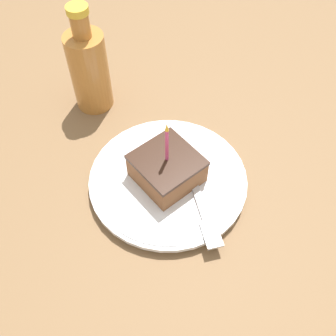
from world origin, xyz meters
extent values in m
cube|color=brown|center=(0.00, 0.00, -0.02)|extent=(2.40, 2.40, 0.04)
cylinder|color=silver|center=(-0.01, 0.02, 0.01)|extent=(0.24, 0.24, 0.02)
cylinder|color=silver|center=(-0.01, 0.02, 0.01)|extent=(0.25, 0.25, 0.01)
cube|color=brown|center=(-0.01, 0.01, 0.04)|extent=(0.09, 0.09, 0.04)
cube|color=black|center=(-0.01, 0.01, 0.06)|extent=(0.09, 0.09, 0.01)
cylinder|color=#E04C8C|center=(-0.01, 0.01, 0.10)|extent=(0.01, 0.01, 0.06)
cone|color=yellow|center=(-0.01, 0.01, 0.14)|extent=(0.01, 0.01, 0.01)
cube|color=silver|center=(-0.03, 0.05, 0.02)|extent=(0.08, 0.14, 0.00)
cube|color=silver|center=(0.01, 0.13, 0.02)|extent=(0.04, 0.05, 0.00)
cylinder|color=#B27233|center=(-0.02, -0.22, 0.07)|extent=(0.07, 0.07, 0.15)
cylinder|color=#B27233|center=(-0.02, -0.22, 0.17)|extent=(0.03, 0.03, 0.04)
cylinder|color=gold|center=(-0.02, -0.22, 0.19)|extent=(0.04, 0.04, 0.01)
camera|label=1|loc=(0.23, 0.30, 0.53)|focal=42.00mm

